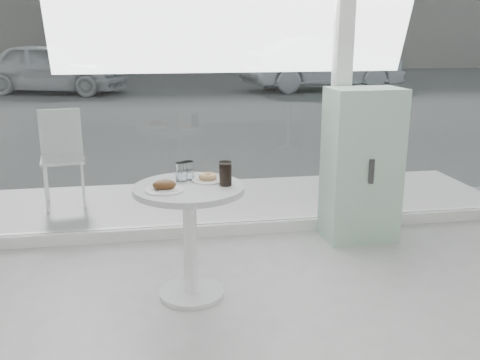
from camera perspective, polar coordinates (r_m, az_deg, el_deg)
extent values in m
cube|color=white|center=(4.77, -0.26, -5.07)|extent=(5.00, 0.12, 0.10)
cube|color=white|center=(4.70, 10.88, 12.49)|extent=(0.14, 0.14, 3.00)
cube|color=white|center=(4.42, -10.44, 11.04)|extent=(3.21, 0.02, 2.60)
cube|color=white|center=(5.03, 19.28, 10.95)|extent=(1.41, 0.02, 2.60)
cylinder|color=white|center=(3.72, -5.18, -11.87)|extent=(0.44, 0.44, 0.03)
cylinder|color=white|center=(3.58, -5.32, -6.80)|extent=(0.09, 0.09, 0.70)
cylinder|color=white|center=(3.45, -5.48, -0.95)|extent=(0.72, 0.72, 0.04)
cube|color=silver|center=(5.52, -1.62, -2.45)|extent=(5.60, 1.60, 0.05)
cube|color=#343434|center=(17.50, -7.34, 9.66)|extent=(40.00, 24.00, 0.00)
cube|color=#8DB49D|center=(4.60, 12.83, 1.53)|extent=(0.61, 0.41, 1.29)
cube|color=#333333|center=(4.41, 13.84, 0.88)|extent=(0.04, 0.02, 0.20)
cylinder|color=white|center=(5.43, -20.00, -0.91)|extent=(0.02, 0.02, 0.46)
cylinder|color=white|center=(5.42, -16.37, -0.62)|extent=(0.02, 0.02, 0.46)
cylinder|color=white|center=(5.76, -19.90, 0.01)|extent=(0.02, 0.02, 0.46)
cylinder|color=white|center=(5.76, -16.48, 0.29)|extent=(0.02, 0.02, 0.46)
cube|color=white|center=(5.53, -18.39, 2.09)|extent=(0.46, 0.46, 0.03)
cube|color=white|center=(5.68, -18.60, 4.91)|extent=(0.41, 0.08, 0.46)
imported|color=silver|center=(16.83, -19.36, 11.21)|extent=(4.63, 3.07, 1.46)
imported|color=#AAADB2|center=(17.05, 8.79, 12.17)|extent=(5.08, 2.44, 1.61)
cylinder|color=white|center=(3.35, -8.05, -1.06)|extent=(0.24, 0.24, 0.01)
cube|color=white|center=(3.34, -7.71, -0.93)|extent=(0.13, 0.12, 0.00)
ellipsoid|color=black|center=(3.34, -8.07, -0.50)|extent=(0.15, 0.12, 0.06)
ellipsoid|color=black|center=(3.36, -7.48, -0.47)|extent=(0.07, 0.07, 0.04)
cylinder|color=white|center=(3.54, -3.46, -0.04)|extent=(0.21, 0.21, 0.01)
torus|color=tan|center=(3.54, -3.46, 0.37)|extent=(0.12, 0.12, 0.04)
cylinder|color=white|center=(3.55, -6.27, 0.87)|extent=(0.08, 0.08, 0.12)
cylinder|color=white|center=(3.56, -6.26, 0.47)|extent=(0.06, 0.06, 0.07)
cylinder|color=white|center=(3.59, -5.59, 1.02)|extent=(0.08, 0.08, 0.12)
cylinder|color=white|center=(3.59, -5.58, 0.63)|extent=(0.06, 0.06, 0.07)
cylinder|color=white|center=(3.42, -1.56, 0.69)|extent=(0.08, 0.08, 0.16)
cylinder|color=black|center=(3.43, -1.56, 0.58)|extent=(0.07, 0.07, 0.14)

